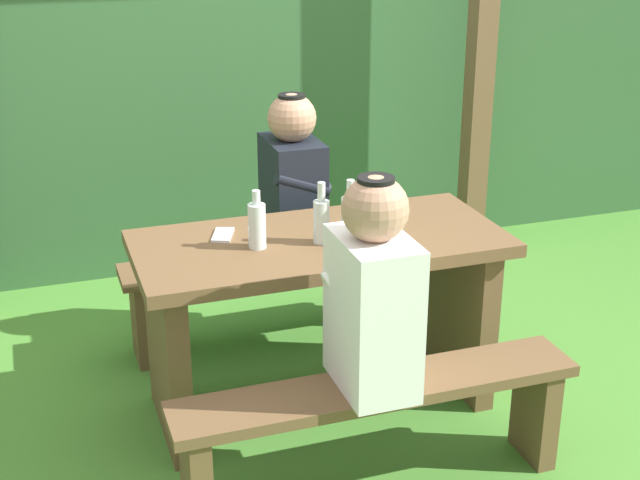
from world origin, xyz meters
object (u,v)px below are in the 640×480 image
object	(u,v)px
person_black_coat	(293,182)
bottle_left	(350,219)
bench_far	(278,278)
bench_near	(377,414)
drinking_glass	(386,226)
bottle_center	(321,219)
person_white_shirt	(373,293)
bottle_right	(257,224)
picnic_table	(320,293)
cell_phone	(223,235)

from	to	relation	value
person_black_coat	bottle_left	world-z (taller)	person_black_coat
bench_far	person_black_coat	xyz separation A→B (m)	(0.08, -0.00, 0.45)
bench_near	bench_far	distance (m)	1.18
drinking_glass	bottle_center	world-z (taller)	bottle_center
bench_near	person_white_shirt	xyz separation A→B (m)	(-0.02, 0.00, 0.45)
person_black_coat	bottle_right	xyz separation A→B (m)	(-0.33, -0.61, 0.06)
picnic_table	person_white_shirt	size ratio (longest dim) A/B	1.95
bench_far	bottle_left	size ratio (longest dim) A/B	5.64
bench_near	bottle_right	distance (m)	0.80
picnic_table	cell_phone	world-z (taller)	cell_phone
picnic_table	bottle_right	bearing A→B (deg)	-174.96
picnic_table	person_black_coat	distance (m)	0.65
cell_phone	bottle_left	bearing A→B (deg)	-7.17
picnic_table	bottle_center	distance (m)	0.32
picnic_table	drinking_glass	size ratio (longest dim) A/B	17.90
person_white_shirt	bottle_right	world-z (taller)	person_white_shirt
bench_far	drinking_glass	size ratio (longest dim) A/B	17.90
cell_phone	person_black_coat	bearing A→B (deg)	68.64
drinking_glass	bottle_left	size ratio (longest dim) A/B	0.32
person_black_coat	bottle_center	bearing A→B (deg)	-97.76
picnic_table	person_white_shirt	bearing A→B (deg)	-92.36
person_black_coat	bottle_center	distance (m)	0.65
drinking_glass	bottle_left	distance (m)	0.17
bench_near	person_black_coat	distance (m)	1.27
bench_far	person_black_coat	world-z (taller)	person_black_coat
person_black_coat	cell_phone	world-z (taller)	person_black_coat
bench_near	person_white_shirt	distance (m)	0.45
bench_near	bottle_center	world-z (taller)	bottle_center
picnic_table	bench_near	world-z (taller)	picnic_table
person_white_shirt	cell_phone	bearing A→B (deg)	113.90
bottle_center	person_black_coat	bearing A→B (deg)	82.24
bottle_right	picnic_table	bearing A→B (deg)	5.04
bottle_center	cell_phone	world-z (taller)	bottle_center
person_white_shirt	cell_phone	xyz separation A→B (m)	(-0.32, 0.72, -0.03)
person_black_coat	picnic_table	bearing A→B (deg)	-97.31
bottle_left	cell_phone	bearing A→B (deg)	151.73
person_white_shirt	bottle_center	size ratio (longest dim) A/B	3.08
picnic_table	person_white_shirt	world-z (taller)	person_white_shirt
bench_far	bottle_center	bearing A→B (deg)	-91.02
person_white_shirt	person_black_coat	world-z (taller)	same
drinking_glass	bottle_left	world-z (taller)	bottle_left
person_white_shirt	bottle_left	bearing A→B (deg)	77.68
bench_near	bench_far	size ratio (longest dim) A/B	1.00
bench_far	person_white_shirt	size ratio (longest dim) A/B	1.95
picnic_table	bottle_right	size ratio (longest dim) A/B	6.37
bottle_left	bottle_right	xyz separation A→B (m)	(-0.33, 0.08, -0.01)
bench_near	bottle_right	world-z (taller)	bottle_right
bottle_left	cell_phone	distance (m)	0.49
picnic_table	bottle_right	world-z (taller)	bottle_right
person_white_shirt	drinking_glass	distance (m)	0.59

